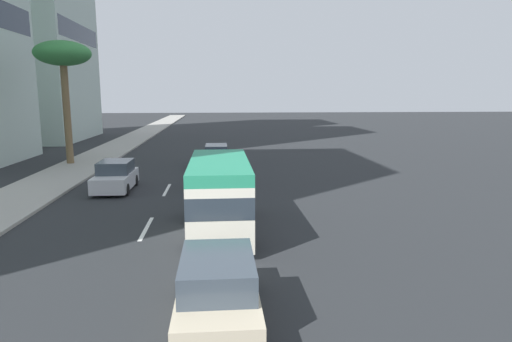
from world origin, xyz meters
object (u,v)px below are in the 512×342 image
object	(u,v)px
car_third	(116,177)
car_fifth	(218,290)
minibus_second	(220,193)
car_fourth	(216,156)
car_lead	(221,174)
palm_tree	(63,57)

from	to	relation	value
car_third	car_fifth	size ratio (longest dim) A/B	0.91
minibus_second	car_fourth	world-z (taller)	minibus_second
car_lead	car_fifth	distance (m)	15.75
car_lead	minibus_second	size ratio (longest dim) A/B	0.61
car_lead	car_fourth	size ratio (longest dim) A/B	0.87
car_fourth	palm_tree	world-z (taller)	palm_tree
car_fourth	car_fifth	xyz separation A→B (m)	(-23.44, -0.10, 0.01)
palm_tree	car_lead	bearing A→B (deg)	-128.51
minibus_second	car_third	size ratio (longest dim) A/B	1.57
car_third	car_fifth	world-z (taller)	car_fifth
car_lead	car_third	world-z (taller)	car_third
minibus_second	car_fifth	distance (m)	7.12
car_third	car_fourth	world-z (taller)	car_third
palm_tree	car_fourth	bearing A→B (deg)	-97.81
car_lead	car_fifth	xyz separation A→B (m)	(-15.74, 0.21, 0.03)
minibus_second	palm_tree	bearing A→B (deg)	32.69
car_fifth	car_third	bearing A→B (deg)	20.76
car_fifth	palm_tree	world-z (taller)	palm_tree
minibus_second	palm_tree	size ratio (longest dim) A/B	0.72
car_lead	palm_tree	distance (m)	16.59
car_fourth	car_fifth	distance (m)	23.44
car_third	car_fifth	bearing A→B (deg)	20.76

